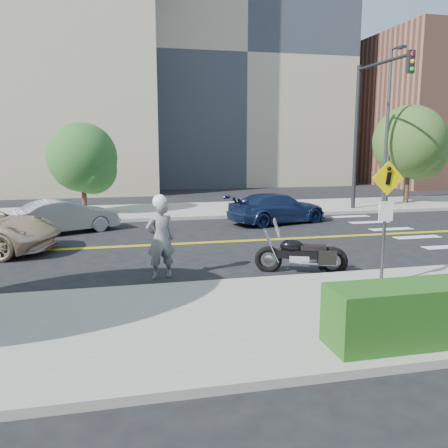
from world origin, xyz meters
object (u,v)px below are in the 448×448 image
(motorcyclist, at_px, (160,237))
(motorcycle, at_px, (302,246))
(parked_car_silver, at_px, (65,216))
(parked_car_blue, at_px, (277,208))
(pedestrian_sign, at_px, (386,209))

(motorcyclist, height_order, motorcycle, motorcyclist)
(motorcycle, distance_m, parked_car_silver, 9.96)
(motorcyclist, xyz_separation_m, motorcycle, (3.69, -0.34, -0.36))
(motorcycle, bearing_deg, parked_car_blue, 96.52)
(parked_car_silver, bearing_deg, parked_car_blue, -111.90)
(motorcycle, height_order, parked_car_blue, motorcycle)
(motorcycle, distance_m, parked_car_blue, 7.95)
(parked_car_blue, bearing_deg, parked_car_silver, 75.83)
(motorcycle, bearing_deg, motorcyclist, -164.04)
(pedestrian_sign, distance_m, motorcyclist, 5.48)
(motorcycle, xyz_separation_m, parked_car_blue, (2.01, 7.69, -0.07))
(motorcyclist, relative_size, parked_car_silver, 0.55)
(parked_car_silver, height_order, parked_car_blue, same)
(parked_car_silver, bearing_deg, motorcyclist, 179.09)
(parked_car_blue, bearing_deg, motorcyclist, 126.04)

